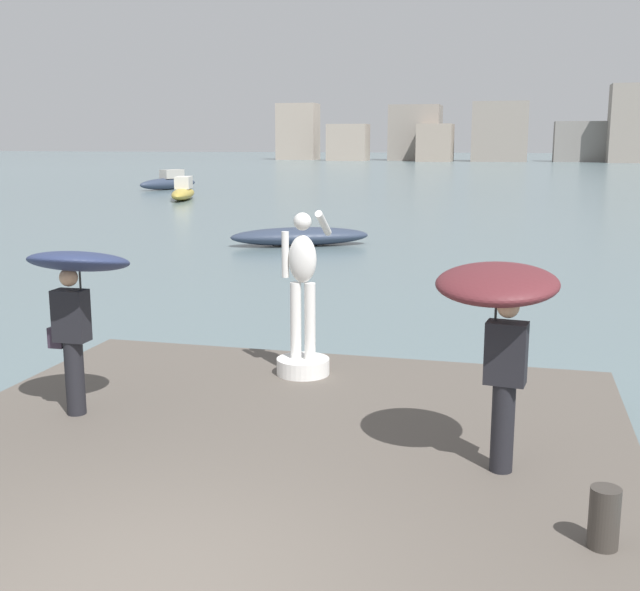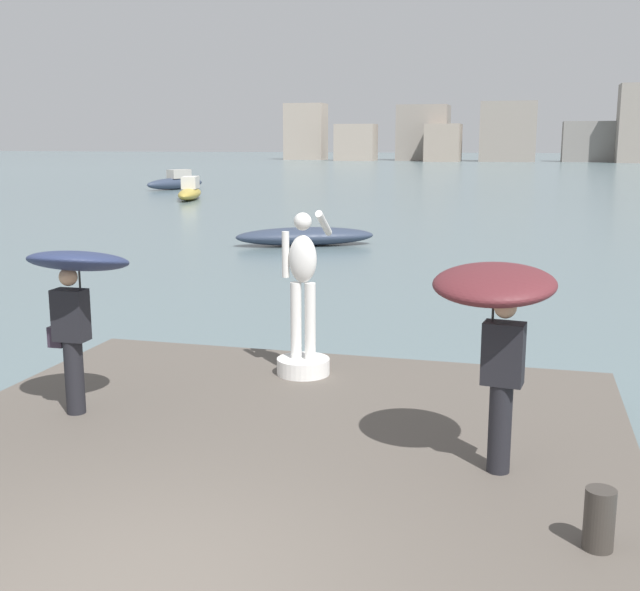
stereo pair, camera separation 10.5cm
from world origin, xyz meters
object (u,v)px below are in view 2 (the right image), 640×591
(statue_white_figure, at_px, (303,317))
(boat_near, at_px, (190,191))
(onlooker_right, at_px, (496,306))
(boat_mid, at_px, (305,236))
(onlooker_left, at_px, (77,282))
(boat_leftward, at_px, (176,182))
(mooring_bollard, at_px, (599,519))

(statue_white_figure, height_order, boat_near, statue_white_figure)
(onlooker_right, distance_m, boat_near, 42.49)
(statue_white_figure, distance_m, boat_mid, 16.58)
(boat_near, distance_m, boat_mid, 22.87)
(onlooker_left, height_order, boat_mid, onlooker_left)
(onlooker_left, distance_m, boat_near, 40.11)
(onlooker_left, distance_m, boat_leftward, 50.59)
(boat_mid, height_order, boat_leftward, boat_leftward)
(onlooker_right, relative_size, boat_leftward, 0.39)
(statue_white_figure, relative_size, onlooker_right, 1.10)
(statue_white_figure, height_order, boat_mid, statue_white_figure)
(mooring_bollard, distance_m, boat_leftward, 54.63)
(statue_white_figure, bearing_deg, boat_mid, 105.69)
(boat_near, xyz_separation_m, boat_mid, (12.73, -19.01, -0.19))
(mooring_bollard, distance_m, boat_mid, 21.45)
(statue_white_figure, xyz_separation_m, boat_near, (-17.20, 34.94, -0.70))
(onlooker_left, bearing_deg, mooring_bollard, -17.70)
(boat_leftward, bearing_deg, onlooker_left, -66.29)
(boat_leftward, bearing_deg, statue_white_figure, -63.09)
(onlooker_right, height_order, boat_mid, onlooker_right)
(statue_white_figure, bearing_deg, mooring_bollard, -48.29)
(onlooker_right, bearing_deg, statue_white_figure, 135.24)
(statue_white_figure, height_order, onlooker_left, statue_white_figure)
(onlooker_right, height_order, mooring_bollard, onlooker_right)
(statue_white_figure, bearing_deg, boat_leftward, 116.91)
(boat_mid, bearing_deg, mooring_bollard, -68.08)
(onlooker_left, relative_size, mooring_bollard, 4.06)
(statue_white_figure, bearing_deg, onlooker_right, -44.76)
(mooring_bollard, bearing_deg, boat_near, 118.05)
(mooring_bollard, xyz_separation_m, boat_leftward, (-25.92, 48.08, -0.11))
(mooring_bollard, bearing_deg, onlooker_left, 162.30)
(statue_white_figure, xyz_separation_m, boat_mid, (-4.48, 15.94, -0.89))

